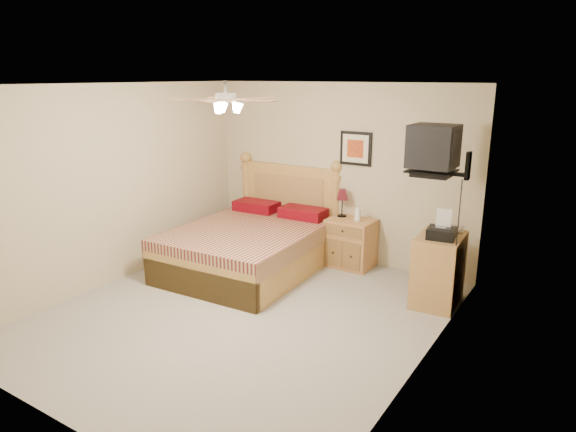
{
  "coord_description": "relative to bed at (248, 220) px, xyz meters",
  "views": [
    {
      "loc": [
        3.24,
        -4.17,
        2.59
      ],
      "look_at": [
        0.02,
        0.9,
        0.93
      ],
      "focal_mm": 32.0,
      "sensor_mm": 36.0,
      "label": 1
    }
  ],
  "objects": [
    {
      "name": "ceiling",
      "position": [
        0.76,
        -1.12,
        1.78
      ],
      "size": [
        4.0,
        4.5,
        0.04
      ],
      "primitive_type": "cube",
      "color": "white",
      "rests_on": "ground"
    },
    {
      "name": "dresser",
      "position": [
        2.49,
        0.34,
        -0.31
      ],
      "size": [
        0.52,
        0.73,
        0.83
      ],
      "primitive_type": "cube",
      "rotation": [
        0.0,
        0.0,
        0.05
      ],
      "color": "#AF753B",
      "rests_on": "ground"
    },
    {
      "name": "nightstand",
      "position": [
        1.11,
        0.88,
        -0.38
      ],
      "size": [
        0.64,
        0.49,
        0.68
      ],
      "primitive_type": "cube",
      "rotation": [
        0.0,
        0.0,
        -0.03
      ],
      "color": "#A86537",
      "rests_on": "ground"
    },
    {
      "name": "magazine_lower",
      "position": [
        2.44,
        0.59,
        0.12
      ],
      "size": [
        0.3,
        0.35,
        0.03
      ],
      "primitive_type": "imported",
      "rotation": [
        0.0,
        0.0,
        0.33
      ],
      "color": "beige",
      "rests_on": "dresser"
    },
    {
      "name": "table_lamp",
      "position": [
        0.92,
        0.96,
        0.15
      ],
      "size": [
        0.26,
        0.26,
        0.39
      ],
      "primitive_type": null,
      "rotation": [
        0.0,
        0.0,
        -0.23
      ],
      "color": "#52111B",
      "rests_on": "nightstand"
    },
    {
      "name": "fax_machine",
      "position": [
        2.52,
        0.23,
        0.27
      ],
      "size": [
        0.34,
        0.35,
        0.32
      ],
      "primitive_type": null,
      "rotation": [
        0.0,
        0.0,
        0.13
      ],
      "color": "black",
      "rests_on": "dresser"
    },
    {
      "name": "bed",
      "position": [
        0.0,
        0.0,
        0.0
      ],
      "size": [
        1.79,
        2.29,
        1.44
      ],
      "primitive_type": null,
      "rotation": [
        0.0,
        0.0,
        0.05
      ],
      "color": "#BD8743",
      "rests_on": "ground"
    },
    {
      "name": "floor",
      "position": [
        0.76,
        -1.12,
        -0.72
      ],
      "size": [
        4.5,
        4.5,
        0.0
      ],
      "primitive_type": "plane",
      "color": "gray",
      "rests_on": "ground"
    },
    {
      "name": "ceiling_fan",
      "position": [
        0.76,
        -1.32,
        1.64
      ],
      "size": [
        1.14,
        1.14,
        0.28
      ],
      "primitive_type": null,
      "color": "silver",
      "rests_on": "ceiling"
    },
    {
      "name": "wall_back",
      "position": [
        0.76,
        1.13,
        0.53
      ],
      "size": [
        4.0,
        0.04,
        2.5
      ],
      "primitive_type": "cube",
      "color": "#C6B692",
      "rests_on": "ground"
    },
    {
      "name": "lotion_bottle",
      "position": [
        1.21,
        0.85,
        0.07
      ],
      "size": [
        0.11,
        0.11,
        0.23
      ],
      "primitive_type": "imported",
      "rotation": [
        0.0,
        0.0,
        -0.24
      ],
      "color": "white",
      "rests_on": "nightstand"
    },
    {
      "name": "wall_left",
      "position": [
        -1.24,
        -1.12,
        0.53
      ],
      "size": [
        0.04,
        4.5,
        2.5
      ],
      "primitive_type": "cube",
      "color": "#C6B692",
      "rests_on": "ground"
    },
    {
      "name": "magazine_upper",
      "position": [
        2.48,
        0.6,
        0.14
      ],
      "size": [
        0.18,
        0.24,
        0.02
      ],
      "primitive_type": "imported",
      "rotation": [
        0.0,
        0.0,
        -0.05
      ],
      "color": "gray",
      "rests_on": "magazine_lower"
    },
    {
      "name": "wall_tv",
      "position": [
        2.51,
        0.22,
        1.09
      ],
      "size": [
        0.56,
        0.46,
        0.58
      ],
      "primitive_type": null,
      "color": "black",
      "rests_on": "wall_right"
    },
    {
      "name": "framed_picture",
      "position": [
        1.03,
        1.11,
        0.9
      ],
      "size": [
        0.46,
        0.04,
        0.46
      ],
      "primitive_type": "cube",
      "color": "black",
      "rests_on": "wall_back"
    },
    {
      "name": "wall_right",
      "position": [
        2.76,
        -1.12,
        0.53
      ],
      "size": [
        0.04,
        4.5,
        2.5
      ],
      "primitive_type": "cube",
      "color": "#C6B692",
      "rests_on": "ground"
    },
    {
      "name": "wall_front",
      "position": [
        0.76,
        -3.37,
        0.53
      ],
      "size": [
        4.0,
        0.04,
        2.5
      ],
      "primitive_type": "cube",
      "color": "#C6B692",
      "rests_on": "ground"
    }
  ]
}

